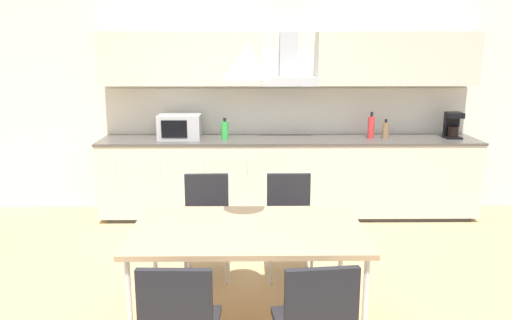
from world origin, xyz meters
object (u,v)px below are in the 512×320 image
at_px(microwave, 180,127).
at_px(bottle_brown, 386,130).
at_px(coffee_maker, 452,125).
at_px(bottle_red, 371,127).
at_px(chair_far_left, 207,215).
at_px(chair_near_right, 316,320).
at_px(bottle_green, 225,130).
at_px(chair_far_right, 289,214).
at_px(pendant_lamp, 247,62).
at_px(dining_table, 248,233).

bearing_deg(microwave, bottle_brown, -0.11).
bearing_deg(coffee_maker, bottle_red, -179.44).
xyz_separation_m(bottle_red, bottle_brown, (0.16, -0.02, -0.03)).
height_order(chair_far_left, chair_near_right, same).
distance_m(bottle_red, bottle_green, 1.69).
bearing_deg(bottle_brown, chair_near_right, -110.33).
relative_size(bottle_green, chair_far_left, 0.28).
bearing_deg(bottle_brown, chair_far_right, -128.16).
distance_m(bottle_brown, chair_far_left, 2.54).
bearing_deg(pendant_lamp, dining_table, -45.00).
distance_m(dining_table, pendant_lamp, 1.16).
xyz_separation_m(bottle_brown, dining_table, (-1.58, -2.42, -0.33)).
relative_size(microwave, dining_table, 0.30).
bearing_deg(microwave, bottle_red, 0.44).
distance_m(chair_far_left, chair_far_right, 0.72).
height_order(chair_near_right, pendant_lamp, pendant_lamp).
xyz_separation_m(bottle_red, dining_table, (-1.42, -2.44, -0.36)).
height_order(coffee_maker, bottle_brown, coffee_maker).
height_order(microwave, bottle_green, microwave).
bearing_deg(dining_table, chair_far_right, 67.53).
height_order(bottle_brown, chair_near_right, bottle_brown).
relative_size(dining_table, chair_far_left, 1.82).
bearing_deg(coffee_maker, pendant_lamp, -133.98).
xyz_separation_m(microwave, chair_far_right, (1.14, -1.56, -0.53)).
bearing_deg(bottle_red, chair_far_left, -138.34).
relative_size(coffee_maker, bottle_brown, 1.33).
distance_m(bottle_red, dining_table, 2.84).
bearing_deg(bottle_green, microwave, 177.26).
bearing_deg(pendant_lamp, bottle_red, 59.87).
distance_m(bottle_green, pendant_lamp, 2.55).
bearing_deg(bottle_green, dining_table, -83.55).
height_order(bottle_brown, pendant_lamp, pendant_lamp).
bearing_deg(dining_table, chair_far_left, 112.69).
bearing_deg(coffee_maker, bottle_green, -178.89).
distance_m(dining_table, chair_far_right, 0.94).
relative_size(coffee_maker, bottle_green, 1.22).
xyz_separation_m(dining_table, chair_near_right, (0.37, -0.86, -0.16)).
height_order(dining_table, chair_far_right, chair_far_right).
bearing_deg(pendant_lamp, bottle_green, 96.45).
bearing_deg(chair_near_right, dining_table, 113.04).
xyz_separation_m(bottle_red, pendant_lamp, (-1.42, -2.44, 0.80)).
distance_m(microwave, chair_far_right, 2.01).
xyz_separation_m(coffee_maker, chair_far_right, (-2.01, -1.59, -0.54)).
height_order(dining_table, chair_far_left, chair_far_left).
xyz_separation_m(microwave, chair_far_left, (0.43, -1.56, -0.53)).
relative_size(microwave, bottle_green, 1.95).
xyz_separation_m(bottle_green, chair_far_left, (-0.09, -1.54, -0.49)).
xyz_separation_m(microwave, bottle_red, (2.20, 0.02, -0.01)).
xyz_separation_m(microwave, pendant_lamp, (0.79, -2.42, 0.79)).
xyz_separation_m(bottle_red, bottle_green, (-1.69, -0.04, -0.03)).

